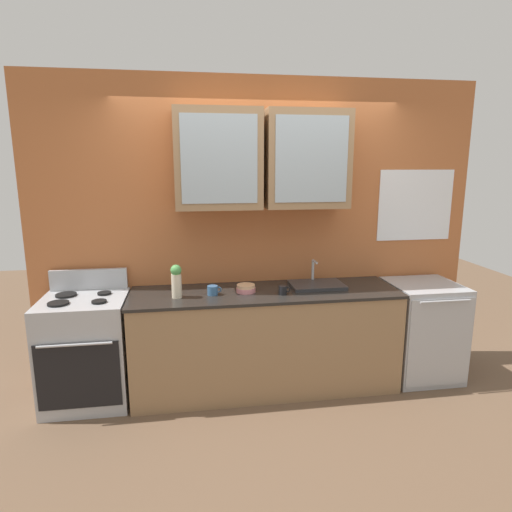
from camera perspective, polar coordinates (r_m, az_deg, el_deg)
ground_plane at (r=4.10m, az=1.19°, el=-16.57°), size 10.00×10.00×0.00m
back_wall_unit at (r=3.95m, az=0.54°, el=5.67°), size 4.03×0.45×2.70m
counter at (r=3.91m, az=1.22°, el=-10.83°), size 2.30×0.67×0.89m
stove_range at (r=3.95m, az=-21.25°, el=-11.34°), size 0.68×0.65×1.07m
sink_faucet at (r=3.93m, az=7.93°, el=-3.69°), size 0.47×0.33×0.22m
bowl_stack at (r=3.72m, az=-1.33°, el=-4.25°), size 0.16×0.16×0.07m
vase at (r=3.60m, az=-10.36°, el=-3.15°), size 0.09×0.09×0.27m
cup_near_sink at (r=3.66m, az=3.54°, el=-4.46°), size 0.10×0.07×0.08m
cup_near_bowls at (r=3.66m, az=-5.66°, el=-4.48°), size 0.12×0.09×0.08m
dishwasher at (r=4.40m, az=20.79°, el=-9.01°), size 0.61×0.65×0.89m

